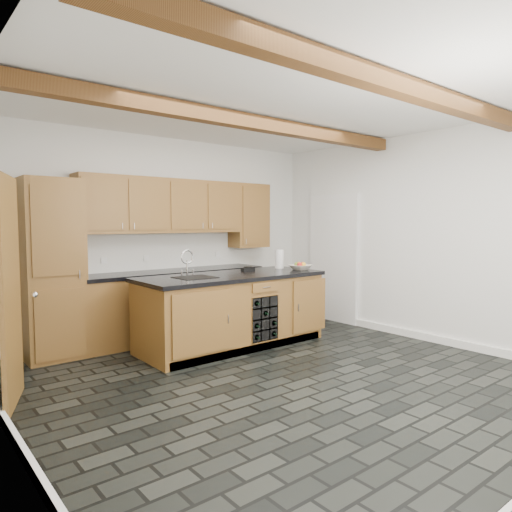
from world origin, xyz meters
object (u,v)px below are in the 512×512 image
at_px(island, 233,310).
at_px(fruit_bowl, 300,267).
at_px(kitchen_scale, 248,269).
at_px(paper_towel, 279,259).

xyz_separation_m(island, fruit_bowl, (1.06, -0.15, 0.50)).
height_order(kitchen_scale, paper_towel, paper_towel).
height_order(island, paper_towel, paper_towel).
relative_size(kitchen_scale, fruit_bowl, 0.63).
distance_m(island, paper_towel, 1.17).
bearing_deg(kitchen_scale, paper_towel, 3.60).
xyz_separation_m(kitchen_scale, fruit_bowl, (0.63, -0.39, 0.01)).
relative_size(kitchen_scale, paper_towel, 0.69).
bearing_deg(kitchen_scale, fruit_bowl, -23.89).
height_order(island, kitchen_scale, kitchen_scale).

